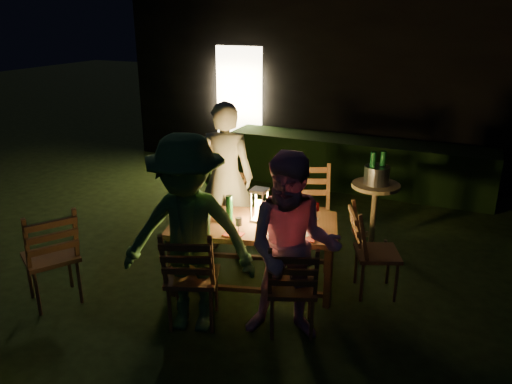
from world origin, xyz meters
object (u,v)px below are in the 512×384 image
at_px(bottle_table, 229,209).
at_px(bottle_bucket_b, 382,171).
at_px(chair_near_right, 292,303).
at_px(person_opp_right, 293,249).
at_px(chair_far_left, 226,226).
at_px(ice_bucket, 377,175).
at_px(side_table, 375,191).
at_px(chair_end, 374,266).
at_px(chair_spare, 54,273).
at_px(chair_near_left, 193,293).
at_px(dining_table, 254,229).
at_px(bottle_bucket_a, 372,171).
at_px(person_house_side, 226,177).
at_px(chair_far_right, 309,228).
at_px(lantern, 259,207).
at_px(person_opp_left, 188,236).

xyz_separation_m(bottle_table, bottle_bucket_b, (1.22, 1.61, 0.10)).
bearing_deg(chair_near_right, person_opp_right, -97.27).
distance_m(chair_far_left, ice_bucket, 1.90).
bearing_deg(side_table, ice_bucket, 180.00).
bearing_deg(chair_end, bottle_table, -96.52).
bearing_deg(chair_spare, chair_far_left, 2.25).
distance_m(chair_near_left, bottle_table, 0.96).
bearing_deg(person_opp_right, chair_end, 46.35).
bearing_deg(dining_table, side_table, 42.18).
height_order(chair_near_right, bottle_bucket_b, bottle_bucket_b).
bearing_deg(bottle_bucket_a, person_house_side, -152.49).
bearing_deg(chair_near_left, chair_spare, 168.68).
bearing_deg(chair_near_left, chair_far_right, 52.00).
relative_size(person_house_side, bottle_bucket_a, 5.60).
xyz_separation_m(chair_far_right, side_table, (0.62, 0.61, 0.36)).
distance_m(chair_end, bottle_table, 1.58).
distance_m(chair_near_right, chair_far_left, 1.78).
relative_size(person_opp_right, bottle_table, 6.01).
height_order(chair_far_right, chair_end, chair_far_right).
xyz_separation_m(chair_far_left, person_house_side, (-0.01, 0.05, 0.60)).
bearing_deg(person_opp_right, lantern, 114.69).
bearing_deg(chair_far_left, bottle_bucket_b, -163.51).
bearing_deg(bottle_bucket_a, person_opp_left, -114.50).
height_order(person_house_side, bottle_bucket_b, person_house_side).
xyz_separation_m(chair_near_right, person_house_side, (-1.31, 1.28, 0.61)).
bearing_deg(chair_end, side_table, 169.73).
height_order(chair_near_right, bottle_bucket_a, bottle_bucket_a).
relative_size(chair_far_right, bottle_bucket_b, 3.40).
bearing_deg(chair_end, ice_bucket, 169.73).
bearing_deg(bottle_table, side_table, 53.39).
relative_size(chair_far_left, side_table, 1.27).
height_order(chair_near_left, chair_far_right, chair_far_right).
distance_m(side_table, bottle_bucket_b, 0.26).
bearing_deg(side_table, chair_near_right, -97.56).
height_order(chair_far_left, bottle_bucket_b, bottle_bucket_b).
height_order(chair_end, chair_spare, chair_spare).
bearing_deg(bottle_bucket_b, lantern, -122.51).
relative_size(person_house_side, person_opp_right, 1.06).
relative_size(chair_near_left, bottle_bucket_b, 3.19).
bearing_deg(chair_near_right, lantern, 110.88).
bearing_deg(lantern, dining_table, -118.87).
bearing_deg(lantern, person_house_side, 139.13).
bearing_deg(chair_end, chair_far_right, -145.04).
xyz_separation_m(dining_table, person_house_side, (-0.66, 0.66, 0.27)).
distance_m(chair_near_left, person_house_side, 1.70).
relative_size(ice_bucket, bottle_bucket_a, 0.94).
distance_m(chair_far_right, chair_spare, 2.80).
bearing_deg(dining_table, chair_near_left, -120.16).
bearing_deg(chair_far_right, bottle_bucket_b, -158.60).
bearing_deg(bottle_table, chair_end, 16.04).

